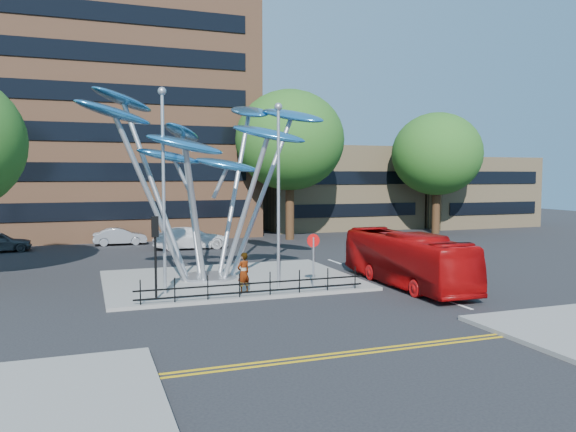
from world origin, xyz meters
name	(u,v)px	position (x,y,z in m)	size (l,w,h in m)	color
ground	(291,307)	(0.00, 0.00, 0.00)	(120.00, 120.00, 0.00)	black
traffic_island	(230,280)	(-1.00, 6.00, 0.07)	(12.00, 9.00, 0.15)	slate
double_yellow_near	(360,350)	(0.00, -6.00, 0.01)	(40.00, 0.12, 0.01)	gold
double_yellow_far	(365,353)	(0.00, -6.30, 0.01)	(40.00, 0.12, 0.01)	gold
brick_tower	(101,64)	(-6.00, 32.00, 15.00)	(25.00, 15.00, 30.00)	brown
low_building_near	(338,188)	(16.00, 30.00, 4.00)	(15.00, 8.00, 8.00)	#A0865E
low_building_far	(467,192)	(30.00, 28.00, 3.50)	(12.00, 8.00, 7.00)	#A0865E
tree_right	(290,140)	(8.00, 22.00, 8.04)	(8.80, 8.80, 12.11)	black
tree_far	(437,154)	(22.00, 22.00, 7.11)	(8.00, 8.00, 10.81)	black
leaf_sculpture	(205,142)	(-2.07, 6.68, 6.87)	(12.72, 9.54, 9.51)	#9EA0A5
street_lamp_left	(163,173)	(-4.50, 3.50, 5.36)	(0.36, 0.36, 8.80)	#9EA0A5
street_lamp_right	(278,179)	(0.50, 3.00, 5.09)	(0.36, 0.36, 8.30)	#9EA0A5
traffic_light_island	(155,240)	(-5.00, 2.50, 2.61)	(0.28, 0.18, 3.42)	black
no_entry_sign_island	(313,251)	(2.00, 2.52, 1.82)	(0.60, 0.10, 2.45)	#9EA0A5
pedestrian_railing_front	(255,287)	(-1.00, 1.70, 0.55)	(10.00, 0.06, 1.00)	black
red_bus	(406,259)	(6.60, 2.13, 1.27)	(2.14, 9.14, 2.55)	#9B0708
pedestrian	(243,273)	(-1.28, 2.50, 1.03)	(0.64, 0.42, 1.76)	gray
parked_car_mid	(120,236)	(-5.26, 23.00, 0.64)	(1.35, 3.88, 1.28)	#A8AAB0
parked_car_right	(191,238)	(-0.63, 19.02, 0.77)	(2.17, 5.33, 1.55)	white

